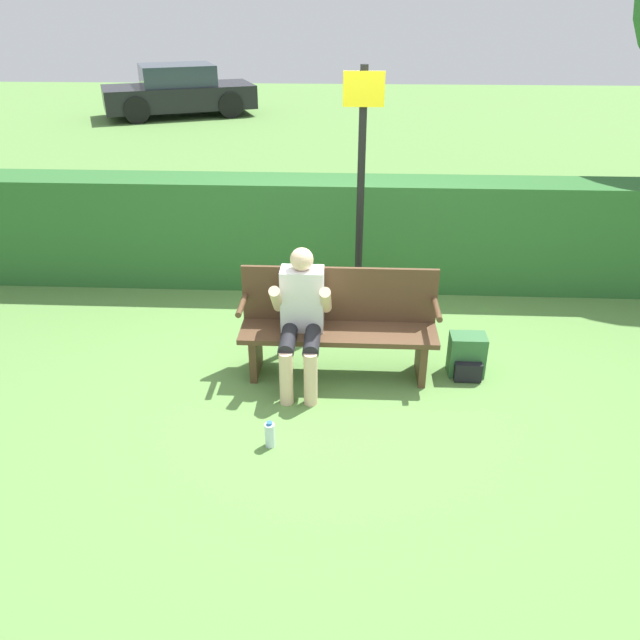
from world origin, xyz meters
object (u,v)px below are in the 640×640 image
(person_seated, at_px, (301,314))
(parked_car, at_px, (179,91))
(backpack, at_px, (467,356))
(signpost, at_px, (361,187))
(park_bench, at_px, (339,323))
(water_bottle, at_px, (270,435))

(person_seated, distance_m, parked_car, 13.70)
(backpack, xyz_separation_m, signpost, (-0.94, 0.94, 1.21))
(signpost, bearing_deg, parked_car, 111.93)
(park_bench, height_order, signpost, signpost)
(backpack, bearing_deg, parked_car, 114.07)
(water_bottle, xyz_separation_m, signpost, (0.64, 2.00, 1.29))
(backpack, distance_m, water_bottle, 1.91)
(person_seated, xyz_separation_m, backpack, (1.42, 0.15, -0.45))
(person_seated, relative_size, backpack, 3.10)
(park_bench, height_order, person_seated, person_seated)
(signpost, distance_m, parked_car, 12.86)
(water_bottle, height_order, parked_car, parked_car)
(person_seated, bearing_deg, parked_car, 108.40)
(backpack, height_order, signpost, signpost)
(park_bench, distance_m, person_seated, 0.38)
(water_bottle, distance_m, signpost, 2.46)
(park_bench, xyz_separation_m, parked_car, (-4.63, 12.84, 0.16))
(park_bench, bearing_deg, water_bottle, -113.69)
(park_bench, relative_size, signpost, 0.68)
(backpack, height_order, water_bottle, backpack)
(person_seated, distance_m, backpack, 1.49)
(person_seated, bearing_deg, backpack, 5.86)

